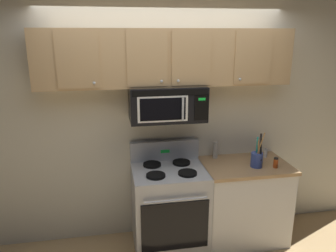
% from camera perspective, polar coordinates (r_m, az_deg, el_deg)
% --- Properties ---
extents(back_wall, '(5.20, 0.10, 2.70)m').
position_cam_1_polar(back_wall, '(3.56, -0.86, 1.31)').
color(back_wall, silver).
rests_on(back_wall, ground_plane).
extents(stove_range, '(0.76, 0.69, 1.12)m').
position_cam_1_polar(stove_range, '(3.56, 0.20, -14.08)').
color(stove_range, '#B7BABF').
rests_on(stove_range, ground_plane).
extents(over_range_microwave, '(0.76, 0.43, 0.35)m').
position_cam_1_polar(over_range_microwave, '(3.26, -0.16, 4.04)').
color(over_range_microwave, black).
extents(upper_cabinets, '(2.50, 0.36, 0.55)m').
position_cam_1_polar(upper_cabinets, '(3.23, -0.26, 11.98)').
color(upper_cabinets, tan).
extents(counter_segment, '(0.93, 0.65, 0.90)m').
position_cam_1_polar(counter_segment, '(3.80, 13.07, -12.77)').
color(counter_segment, silver).
rests_on(counter_segment, ground_plane).
extents(utensil_crock_blue, '(0.12, 0.12, 0.39)m').
position_cam_1_polar(utensil_crock_blue, '(3.52, 15.43, -5.53)').
color(utensil_crock_blue, '#384C9E').
rests_on(utensil_crock_blue, counter_segment).
extents(salt_shaker, '(0.04, 0.04, 0.10)m').
position_cam_1_polar(salt_shaker, '(3.83, 16.85, -4.56)').
color(salt_shaker, white).
rests_on(salt_shaker, counter_segment).
extents(pepper_mill, '(0.06, 0.06, 0.19)m').
position_cam_1_polar(pepper_mill, '(3.67, 8.35, -4.21)').
color(pepper_mill, '#B7B2A8').
rests_on(pepper_mill, counter_segment).
extents(spice_jar, '(0.05, 0.05, 0.11)m').
position_cam_1_polar(spice_jar, '(3.57, 18.47, -6.17)').
color(spice_jar, '#C64C19').
rests_on(spice_jar, counter_segment).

